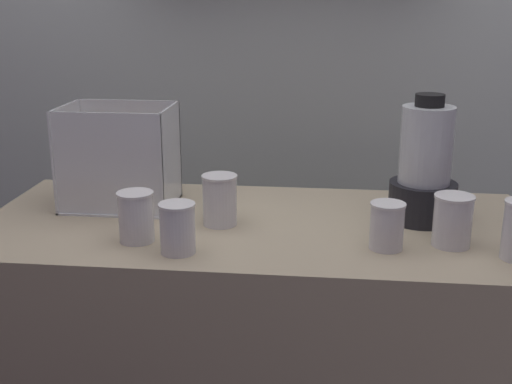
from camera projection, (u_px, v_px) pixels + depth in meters
The scene contains 9 objects.
counter at pixel (256, 377), 1.79m from camera, with size 1.40×0.64×0.90m, color tan.
back_wall_unit at pixel (280, 51), 2.28m from camera, with size 2.60×0.24×2.50m.
carrot_display_bin at pixel (119, 175), 1.77m from camera, with size 0.29×0.21×0.27m.
blender_pitcher at pixel (424, 170), 1.64m from camera, with size 0.17×0.17×0.32m.
juice_cup_carrot_far_left at pixel (136, 219), 1.52m from camera, with size 0.09×0.09×0.12m.
juice_cup_mango_left at pixel (178, 231), 1.45m from camera, with size 0.08×0.08×0.12m.
juice_cup_mango_middle at pixel (220, 203), 1.63m from camera, with size 0.09×0.09×0.13m.
juice_cup_mango_right at pixel (387, 228), 1.48m from camera, with size 0.08×0.08×0.11m.
juice_cup_mango_far_right at pixel (452, 224), 1.49m from camera, with size 0.09×0.09×0.12m.
Camera 1 is at (0.17, -1.56, 1.46)m, focal length 45.90 mm.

